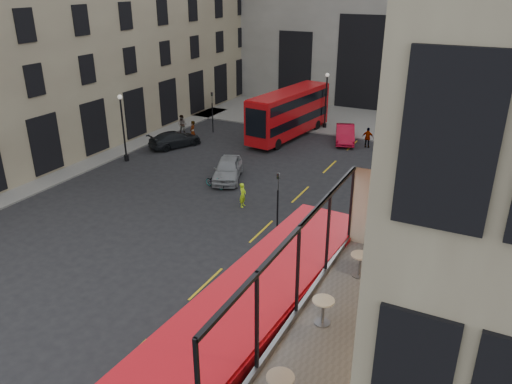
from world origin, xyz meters
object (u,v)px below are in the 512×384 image
at_px(car_b, 345,134).
at_px(car_c, 175,139).
at_px(cafe_table_mid, 323,308).
at_px(cafe_table_far, 360,262).
at_px(bicycle, 215,182).
at_px(pedestrian_b, 267,122).
at_px(pedestrian_e, 193,132).
at_px(car_a, 228,169).
at_px(pedestrian_a, 182,125).
at_px(cyclist, 243,195).
at_px(cafe_chair_d, 407,286).
at_px(cafe_chair_c, 391,326).
at_px(traffic_light_near, 278,196).
at_px(street_lamp_a, 124,132).
at_px(bus_far, 289,111).
at_px(street_lamp_b, 326,104).
at_px(pedestrian_c, 368,138).
at_px(bus_near, 261,337).
at_px(pedestrian_d, 486,123).
at_px(traffic_light_far, 212,107).

relative_size(car_b, car_c, 0.98).
bearing_deg(cafe_table_mid, cafe_table_far, 85.32).
bearing_deg(cafe_table_mid, bicycle, 129.64).
xyz_separation_m(pedestrian_b, pedestrian_e, (-4.46, -5.83, 0.02)).
distance_m(car_a, pedestrian_a, 12.35).
distance_m(cyclist, cafe_table_mid, 18.36).
bearing_deg(pedestrian_b, cafe_chair_d, -114.82).
xyz_separation_m(car_a, pedestrian_a, (-9.42, 7.97, 0.13)).
relative_size(car_a, cafe_chair_c, 4.81).
bearing_deg(car_b, cafe_table_mid, -92.60).
relative_size(car_a, pedestrian_a, 2.53).
xyz_separation_m(traffic_light_near, pedestrian_e, (-13.89, 12.42, -1.44)).
relative_size(street_lamp_a, bus_far, 0.49).
xyz_separation_m(car_c, cafe_table_mid, (21.42, -22.74, 4.44)).
relative_size(street_lamp_b, pedestrian_c, 3.02).
bearing_deg(bus_far, cafe_chair_c, -62.11).
bearing_deg(bus_near, bus_far, 111.60).
xyz_separation_m(car_b, cyclist, (-1.68, -16.07, 0.05)).
bearing_deg(cafe_table_far, car_b, 107.80).
height_order(pedestrian_d, cafe_chair_d, cafe_chair_d).
bearing_deg(traffic_light_near, cafe_table_mid, -60.47).
bearing_deg(car_a, cafe_table_mid, -75.15).
relative_size(traffic_light_far, pedestrian_e, 1.92).
xyz_separation_m(pedestrian_a, cafe_table_far, (23.22, -23.31, 4.21)).
relative_size(bus_near, cyclist, 7.67).
bearing_deg(pedestrian_a, cafe_chair_c, -58.49).
bearing_deg(pedestrian_e, cafe_chair_d, 33.00).
bearing_deg(traffic_light_far, cafe_table_far, -50.10).
relative_size(street_lamp_a, bus_near, 0.44).
distance_m(street_lamp_b, cafe_chair_d, 34.29).
xyz_separation_m(pedestrian_b, cafe_table_far, (16.43, -27.37, 4.15)).
bearing_deg(bicycle, street_lamp_b, 6.17).
xyz_separation_m(street_lamp_b, car_b, (3.09, -3.36, -1.65)).
height_order(traffic_light_near, cyclist, traffic_light_near).
height_order(pedestrian_e, cafe_table_far, cafe_table_far).
xyz_separation_m(car_b, pedestrian_a, (-14.30, -4.45, 0.16)).
relative_size(street_lamp_b, bus_far, 0.49).
relative_size(pedestrian_b, pedestrian_e, 0.98).
height_order(cyclist, pedestrian_d, pedestrian_d).
bearing_deg(car_c, bus_far, -112.53).
distance_m(pedestrian_a, cafe_table_mid, 35.07).
bearing_deg(bus_near, traffic_light_near, 111.89).
bearing_deg(bus_near, pedestrian_e, 127.90).
bearing_deg(bicycle, pedestrian_d, -22.36).
distance_m(street_lamp_a, bus_near, 26.76).
bearing_deg(car_b, bicycle, -127.25).
bearing_deg(cafe_chair_d, pedestrian_d, 89.36).
height_order(street_lamp_b, cafe_chair_d, cafe_chair_d).
distance_m(cyclist, pedestrian_b, 16.73).
bearing_deg(cyclist, pedestrian_a, 40.60).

